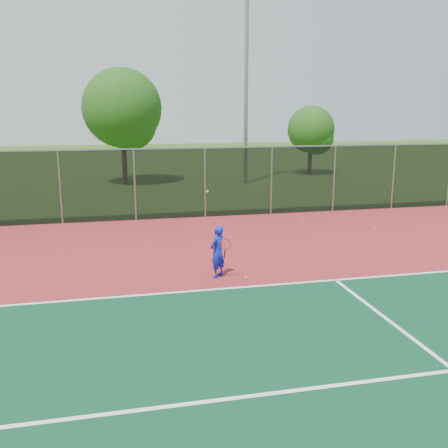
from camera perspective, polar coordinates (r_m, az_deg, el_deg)
The scene contains 11 objects.
ground at distance 10.87m, azimuth 9.61°, elevation -12.38°, with size 120.00×120.00×0.00m, color #2C4E16.
court_apron at distance 12.58m, azimuth 6.18°, elevation -8.60°, with size 30.00×20.00×0.02m, color maroon.
fence_back at distance 21.63m, azimuth -2.18°, elevation 4.85°, with size 30.00×0.06×3.03m.
tennis_player at distance 13.90m, azimuth -0.75°, elevation -3.15°, with size 0.63×0.72×2.46m.
practice_ball_1 at distance 13.95m, azimuth 2.51°, elevation -6.13°, with size 0.07×0.07×0.07m, color #BBD719.
practice_ball_2 at distance 21.15m, azimuth 9.07°, elevation 0.35°, with size 0.07×0.07×0.07m, color #BBD719.
practice_ball_4 at distance 20.56m, azimuth 16.89°, elevation -0.42°, with size 0.07×0.07×0.07m, color #BBD719.
practice_ball_5 at distance 17.66m, azimuth -8.25°, elevation -2.14°, with size 0.07×0.07×0.07m, color #BBD719.
floodlight_n at distance 31.88m, azimuth 2.58°, elevation 17.81°, with size 0.90×0.40×13.05m.
tree_back_left at distance 31.87m, azimuth -11.37°, elevation 12.47°, with size 4.85×4.85×7.12m.
tree_back_mid at distance 36.63m, azimuth 10.09°, elevation 10.35°, with size 3.33×3.33×4.89m.
Camera 1 is at (-3.82, -9.06, 4.62)m, focal length 40.00 mm.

